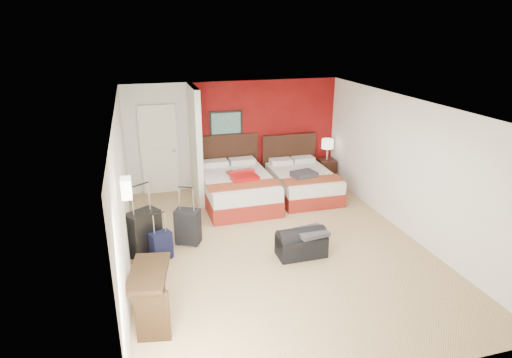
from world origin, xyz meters
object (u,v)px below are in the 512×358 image
object	(u,v)px
suitcase_navy	(161,247)
desk	(151,296)
nightstand	(326,170)
bed_left	(237,189)
table_lamp	(327,149)
suitcase_black	(144,235)
red_suitcase_open	(243,175)
suitcase_charcoal	(188,228)
bed_right	(303,184)
duffel_bag	(301,245)

from	to	relation	value
suitcase_navy	desk	xyz separation A→B (m)	(-0.24, -1.59, 0.15)
nightstand	desk	distance (m)	6.26
desk	bed_left	bearing A→B (deg)	71.47
table_lamp	suitcase_black	world-z (taller)	table_lamp
nightstand	desk	world-z (taller)	desk
suitcase_black	desk	distance (m)	1.78
bed_left	red_suitcase_open	world-z (taller)	red_suitcase_open
bed_left	suitcase_black	world-z (taller)	suitcase_black
bed_left	red_suitcase_open	xyz separation A→B (m)	(0.10, -0.10, 0.36)
suitcase_charcoal	suitcase_navy	bearing A→B (deg)	-111.68
bed_right	suitcase_black	bearing A→B (deg)	-151.52
nightstand	duffel_bag	world-z (taller)	nightstand
nightstand	suitcase_charcoal	xyz separation A→B (m)	(-3.72, -2.36, 0.03)
suitcase_navy	table_lamp	bearing A→B (deg)	9.70
duffel_bag	desk	xyz separation A→B (m)	(-2.52, -1.09, 0.18)
red_suitcase_open	nightstand	xyz separation A→B (m)	(2.35, 0.86, -0.39)
bed_left	red_suitcase_open	bearing A→B (deg)	-45.62
table_lamp	suitcase_navy	bearing A→B (deg)	-146.48
suitcase_charcoal	bed_left	bearing A→B (deg)	78.47
suitcase_navy	bed_right	bearing A→B (deg)	8.14
red_suitcase_open	duffel_bag	world-z (taller)	red_suitcase_open
suitcase_navy	nightstand	bearing A→B (deg)	9.70
suitcase_black	suitcase_charcoal	bearing A→B (deg)	-14.50
bed_left	suitcase_navy	bearing A→B (deg)	-131.67
suitcase_black	bed_right	bearing A→B (deg)	-4.82
bed_left	suitcase_black	xyz separation A→B (m)	(-2.03, -1.84, 0.08)
nightstand	suitcase_black	size ratio (longest dim) A/B	0.72
red_suitcase_open	duffel_bag	size ratio (longest dim) A/B	0.93
bed_right	desk	bearing A→B (deg)	-133.39
bed_left	bed_right	world-z (taller)	bed_left
suitcase_black	desk	size ratio (longest dim) A/B	0.85
bed_right	suitcase_black	size ratio (longest dim) A/B	2.34
red_suitcase_open	duffel_bag	distance (m)	2.51
nightstand	table_lamp	distance (m)	0.54
bed_right	nightstand	distance (m)	1.16
table_lamp	suitcase_black	xyz separation A→B (m)	(-4.48, -2.60, -0.43)
suitcase_black	suitcase_navy	distance (m)	0.36
duffel_bag	suitcase_navy	bearing A→B (deg)	166.93
bed_right	nightstand	bearing A→B (deg)	39.53
bed_right	suitcase_charcoal	distance (m)	3.25
desk	suitcase_charcoal	bearing A→B (deg)	80.50
nightstand	duffel_bag	bearing A→B (deg)	-117.26
red_suitcase_open	suitcase_charcoal	distance (m)	2.06
suitcase_black	duffel_bag	bearing A→B (deg)	-47.76
bed_left	suitcase_navy	size ratio (longest dim) A/B	4.48
bed_left	suitcase_navy	distance (m)	2.70
red_suitcase_open	table_lamp	xyz separation A→B (m)	(2.35, 0.86, 0.15)
table_lamp	suitcase_charcoal	xyz separation A→B (m)	(-3.72, -2.36, -0.51)
red_suitcase_open	suitcase_charcoal	size ratio (longest dim) A/B	1.21
bed_left	suitcase_charcoal	bearing A→B (deg)	-129.18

